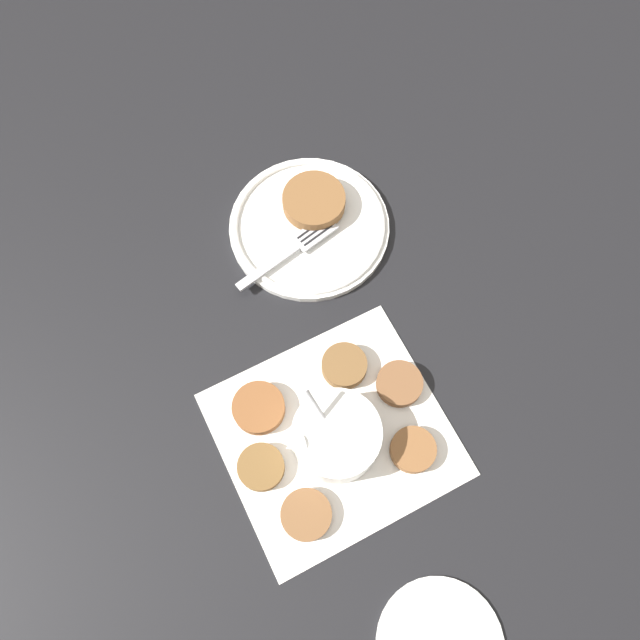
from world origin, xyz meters
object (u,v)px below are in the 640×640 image
object	(u,v)px
sauce_bowl	(336,437)
fork	(297,246)
serving_plate	(309,226)
fritter_on_plate	(314,201)

from	to	relation	value
sauce_bowl	fork	bearing A→B (deg)	-95.48
serving_plate	sauce_bowl	bearing A→B (deg)	80.02
fritter_on_plate	serving_plate	bearing A→B (deg)	60.77
serving_plate	fritter_on_plate	world-z (taller)	fritter_on_plate
fritter_on_plate	fork	distance (m)	0.07
sauce_bowl	fritter_on_plate	size ratio (longest dim) A/B	1.32
sauce_bowl	serving_plate	bearing A→B (deg)	-99.98
sauce_bowl	fork	size ratio (longest dim) A/B	0.73
serving_plate	fritter_on_plate	bearing A→B (deg)	-119.23
sauce_bowl	fritter_on_plate	world-z (taller)	sauce_bowl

